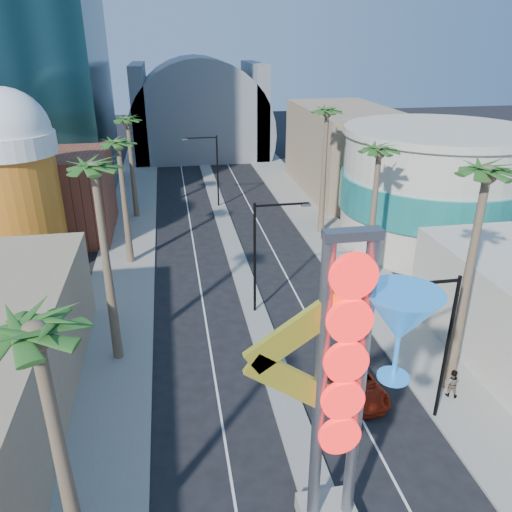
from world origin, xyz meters
The scene contains 21 objects.
sidewalk_west centered at (-9.50, 35.00, 0.07)m, with size 5.00×100.00×0.15m, color gray.
sidewalk_east centered at (9.50, 35.00, 0.07)m, with size 5.00×100.00×0.15m, color gray.
median centered at (0.00, 38.00, 0.07)m, with size 1.60×84.00×0.15m, color gray.
brick_filler_west centered at (-16.00, 38.00, 4.00)m, with size 10.00×10.00×8.00m, color brown.
filler_east centered at (16.00, 48.00, 5.00)m, with size 10.00×20.00×10.00m, color #977C61.
beer_mug centered at (-17.00, 30.00, 7.84)m, with size 7.00×7.00×14.50m.
turquoise_building centered at (18.00, 30.00, 5.25)m, with size 16.60×16.60×10.60m.
canopy centered at (0.00, 72.00, 4.31)m, with size 22.00×16.00×22.00m.
neon_sign centered at (0.82, 2.96, 7.31)m, with size 6.53×2.60×12.55m.
streetlight_0 centered at (0.55, 20.00, 4.88)m, with size 3.79×0.25×8.00m.
streetlight_1 centered at (-0.55, 44.00, 4.88)m, with size 3.79×0.25×8.00m.
streetlight_2 centered at (6.72, 8.00, 4.83)m, with size 3.45×0.25×8.00m.
palm_0 centered at (-9.00, 2.00, 9.93)m, with size 2.40×2.40×11.70m.
palm_1 centered at (-9.00, 16.00, 10.82)m, with size 2.40×2.40×12.70m.
palm_2 centered at (-9.00, 30.00, 9.48)m, with size 2.40×2.40×11.20m.
palm_3 centered at (-9.00, 42.00, 9.48)m, with size 2.40×2.40×11.20m.
palm_5 centered at (9.00, 10.00, 11.27)m, with size 2.40×2.40×13.20m.
palm_6 centered at (9.00, 22.00, 9.93)m, with size 2.40×2.40×11.70m.
palm_7 centered at (9.00, 34.00, 10.82)m, with size 2.40×2.40×12.70m.
red_pickup centered at (3.91, 10.55, 0.66)m, with size 2.19×4.76×1.32m, color maroon.
pedestrian_b centered at (8.72, 9.26, 0.95)m, with size 0.78×0.61×1.61m, color gray.
Camera 1 is at (-5.20, -10.01, 17.77)m, focal length 35.00 mm.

